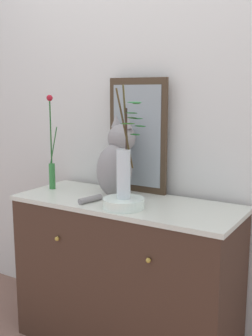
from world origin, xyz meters
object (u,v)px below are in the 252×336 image
Objects in this scene: vase_slim_green at (52,160)px; vase_glass_clear at (125,167)px; sideboard at (126,275)px; cat_sitting at (116,161)px; mirror_leaning at (138,136)px; bowl_porcelain at (124,203)px.

vase_glass_clear is at bearing -12.79° from vase_slim_green.
cat_sitting reaches higher than sideboard.
mirror_leaning is (-0.06, 0.22, 0.75)m from sideboard.
vase_glass_clear reaches higher than cat_sitting.
sideboard is 2.74× the size of cat_sitting.
vase_glass_clear is (0.59, -0.13, 0.03)m from vase_slim_green.
mirror_leaning is at bearing 73.69° from cat_sitting.
sideboard is 1.89× the size of mirror_leaning.
cat_sitting is at bearing 132.12° from vase_glass_clear.
bowl_porcelain is (0.12, -0.35, -0.30)m from mirror_leaning.
vase_glass_clear is at bearing -47.88° from cat_sitting.
vase_glass_clear is (0.12, -0.35, -0.12)m from mirror_leaning.
sideboard is 0.79m from mirror_leaning.
mirror_leaning reaches higher than sideboard.
sideboard is at bearing -31.95° from cat_sitting.
mirror_leaning is 0.21m from cat_sitting.
cat_sitting is at bearing 148.05° from sideboard.
cat_sitting is (-0.10, 0.06, 0.62)m from sideboard.
cat_sitting is at bearing -106.31° from mirror_leaning.
bowl_porcelain is at bearing -48.88° from cat_sitting.
vase_glass_clear is at bearing -61.67° from sideboard.
mirror_leaning is 0.38m from vase_glass_clear.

